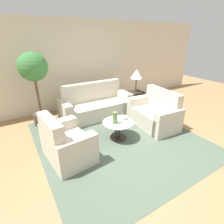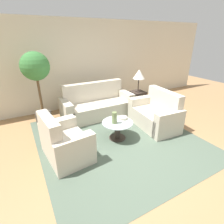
# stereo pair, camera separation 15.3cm
# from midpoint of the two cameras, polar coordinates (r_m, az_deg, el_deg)

# --- Properties ---
(ground_plane) EXTENTS (14.00, 14.00, 0.00)m
(ground_plane) POSITION_cam_midpoint_polar(r_m,az_deg,el_deg) (3.62, 7.68, -12.64)
(ground_plane) COLOR #9E754C
(wall_back) EXTENTS (10.00, 0.06, 2.60)m
(wall_back) POSITION_cam_midpoint_polar(r_m,az_deg,el_deg) (5.63, -11.55, 14.73)
(wall_back) COLOR beige
(wall_back) RESTS_ON ground_plane
(rug) EXTENTS (3.32, 3.53, 0.01)m
(rug) POSITION_cam_midpoint_polar(r_m,az_deg,el_deg) (4.01, 0.77, -8.41)
(rug) COLOR #4C5B4C
(rug) RESTS_ON ground_plane
(sofa_main) EXTENTS (1.98, 0.78, 0.93)m
(sofa_main) POSITION_cam_midpoint_polar(r_m,az_deg,el_deg) (4.99, -6.39, 1.94)
(sofa_main) COLOR beige
(sofa_main) RESTS_ON ground_plane
(armchair) EXTENTS (0.82, 1.07, 0.90)m
(armchair) POSITION_cam_midpoint_polar(r_m,az_deg,el_deg) (3.38, -16.41, -10.35)
(armchair) COLOR beige
(armchair) RESTS_ON ground_plane
(loveseat) EXTENTS (0.83, 1.35, 0.91)m
(loveseat) POSITION_cam_midpoint_polar(r_m,az_deg,el_deg) (4.56, 12.90, -0.70)
(loveseat) COLOR beige
(loveseat) RESTS_ON ground_plane
(coffee_table) EXTENTS (0.68, 0.68, 0.40)m
(coffee_table) POSITION_cam_midpoint_polar(r_m,az_deg,el_deg) (3.88, 0.79, -5.18)
(coffee_table) COLOR #332823
(coffee_table) RESTS_ON ground_plane
(side_table) EXTENTS (0.40, 0.40, 0.56)m
(side_table) POSITION_cam_midpoint_polar(r_m,az_deg,el_deg) (5.55, 6.79, 4.00)
(side_table) COLOR #332823
(side_table) RESTS_ON ground_plane
(table_lamp) EXTENTS (0.35, 0.35, 0.67)m
(table_lamp) POSITION_cam_midpoint_polar(r_m,az_deg,el_deg) (5.34, 7.21, 12.10)
(table_lamp) COLOR #332823
(table_lamp) RESTS_ON side_table
(potted_plant) EXTENTS (0.67, 0.67, 1.81)m
(potted_plant) POSITION_cam_midpoint_polar(r_m,az_deg,el_deg) (4.58, -24.96, 10.92)
(potted_plant) COLOR #3D3833
(potted_plant) RESTS_ON ground_plane
(vase) EXTENTS (0.11, 0.11, 0.26)m
(vase) POSITION_cam_midpoint_polar(r_m,az_deg,el_deg) (3.71, -0.21, -1.91)
(vase) COLOR #6B7A4C
(vase) RESTS_ON coffee_table
(bowl) EXTENTS (0.20, 0.20, 0.05)m
(bowl) POSITION_cam_midpoint_polar(r_m,az_deg,el_deg) (3.95, 2.55, -1.87)
(bowl) COLOR beige
(bowl) RESTS_ON coffee_table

